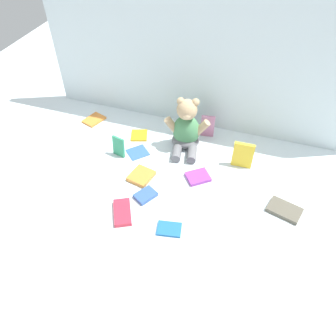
{
  "coord_description": "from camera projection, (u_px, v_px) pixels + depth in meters",
  "views": [
    {
      "loc": [
        0.33,
        -1.08,
        1.12
      ],
      "look_at": [
        0.0,
        -0.1,
        0.1
      ],
      "focal_mm": 35.65,
      "sensor_mm": 36.0,
      "label": 1
    }
  ],
  "objects": [
    {
      "name": "backdrop_drape",
      "position": [
        200.0,
        60.0,
        1.6
      ],
      "size": [
        1.62,
        0.03,
        0.74
      ],
      "primitive_type": "cube",
      "color": "silver",
      "rests_on": "ground_plane"
    },
    {
      "name": "book_case_3",
      "position": [
        141.0,
        176.0,
        1.54
      ],
      "size": [
        0.12,
        0.13,
        0.02
      ],
      "primitive_type": "cube",
      "rotation": [
        0.0,
        0.0,
        6.07
      ],
      "color": "orange",
      "rests_on": "ground_plane"
    },
    {
      "name": "book_case_6",
      "position": [
        119.0,
        147.0,
        1.62
      ],
      "size": [
        0.07,
        0.03,
        0.11
      ],
      "primitive_type": "cube",
      "rotation": [
        -0.06,
        0.0,
        -0.23
      ],
      "color": "#2D8E62",
      "rests_on": "ground_plane"
    },
    {
      "name": "book_case_7",
      "position": [
        146.0,
        195.0,
        1.46
      ],
      "size": [
        0.1,
        0.11,
        0.02
      ],
      "primitive_type": "cube",
      "rotation": [
        0.0,
        0.0,
        2.61
      ],
      "color": "#3559A3",
      "rests_on": "ground_plane"
    },
    {
      "name": "book_case_8",
      "position": [
        138.0,
        152.0,
        1.67
      ],
      "size": [
        0.13,
        0.13,
        0.01
      ],
      "primitive_type": "cube",
      "rotation": [
        0.0,
        0.0,
        2.38
      ],
      "color": "#345FAB",
      "rests_on": "ground_plane"
    },
    {
      "name": "book_case_11",
      "position": [
        243.0,
        155.0,
        1.56
      ],
      "size": [
        0.1,
        0.03,
        0.13
      ],
      "primitive_type": "cube",
      "rotation": [
        -0.05,
        0.0,
        0.03
      ],
      "color": "yellow",
      "rests_on": "ground_plane"
    },
    {
      "name": "teddy_bear",
      "position": [
        187.0,
        130.0,
        1.64
      ],
      "size": [
        0.23,
        0.22,
        0.27
      ],
      "rotation": [
        0.0,
        0.0,
        0.18
      ],
      "color": "#4C8C59",
      "rests_on": "ground_plane"
    },
    {
      "name": "book_case_2",
      "position": [
        208.0,
        126.0,
        1.72
      ],
      "size": [
        0.07,
        0.03,
        0.13
      ],
      "primitive_type": "cube",
      "rotation": [
        0.05,
        0.0,
        0.15
      ],
      "color": "#BA6D95",
      "rests_on": "ground_plane"
    },
    {
      "name": "book_case_5",
      "position": [
        169.0,
        229.0,
        1.34
      ],
      "size": [
        0.11,
        0.09,
        0.01
      ],
      "primitive_type": "cube",
      "rotation": [
        0.0,
        0.0,
        1.76
      ],
      "color": "#1F62A4",
      "rests_on": "ground_plane"
    },
    {
      "name": "ground_plane",
      "position": [
        174.0,
        169.0,
        1.59
      ],
      "size": [
        3.2,
        3.2,
        0.0
      ],
      "primitive_type": "plane",
      "color": "silver"
    },
    {
      "name": "book_case_1",
      "position": [
        122.0,
        212.0,
        1.39
      ],
      "size": [
        0.12,
        0.15,
        0.02
      ],
      "primitive_type": "cube",
      "rotation": [
        0.0,
        0.0,
        3.61
      ],
      "color": "#CD2B3F",
      "rests_on": "ground_plane"
    },
    {
      "name": "book_case_4",
      "position": [
        198.0,
        177.0,
        1.54
      ],
      "size": [
        0.13,
        0.13,
        0.02
      ],
      "primitive_type": "cube",
      "rotation": [
        0.0,
        0.0,
        5.37
      ],
      "color": "purple",
      "rests_on": "ground_plane"
    },
    {
      "name": "book_case_0",
      "position": [
        284.0,
        210.0,
        1.4
      ],
      "size": [
        0.15,
        0.12,
        0.02
      ],
      "primitive_type": "cube",
      "rotation": [
        0.0,
        0.0,
        4.43
      ],
      "color": "#575244",
      "rests_on": "ground_plane"
    },
    {
      "name": "book_case_10",
      "position": [
        94.0,
        120.0,
        1.86
      ],
      "size": [
        0.12,
        0.13,
        0.01
      ],
      "primitive_type": "cube",
      "rotation": [
        0.0,
        0.0,
        2.81
      ],
      "color": "orange",
      "rests_on": "ground_plane"
    },
    {
      "name": "book_case_9",
      "position": [
        139.0,
        135.0,
        1.76
      ],
      "size": [
        0.11,
        0.11,
        0.01
      ],
      "primitive_type": "cube",
      "rotation": [
        0.0,
        0.0,
        3.46
      ],
      "color": "gold",
      "rests_on": "ground_plane"
    }
  ]
}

